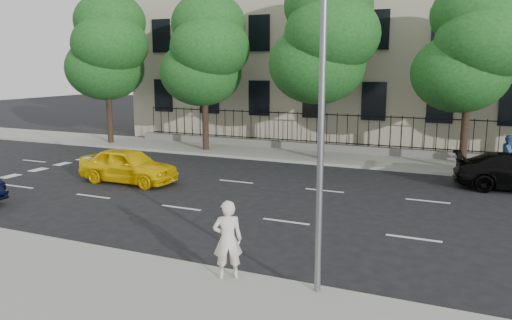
% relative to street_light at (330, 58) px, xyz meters
% --- Properties ---
extents(ground, '(120.00, 120.00, 0.00)m').
position_rel_street_light_xyz_m(ground, '(-2.50, 1.77, -5.15)').
color(ground, black).
rests_on(ground, ground).
extents(near_sidewalk, '(60.00, 4.00, 0.15)m').
position_rel_street_light_xyz_m(near_sidewalk, '(-2.50, -2.23, -5.07)').
color(near_sidewalk, gray).
rests_on(near_sidewalk, ground).
extents(far_sidewalk, '(60.00, 4.00, 0.15)m').
position_rel_street_light_xyz_m(far_sidewalk, '(-2.50, 15.77, -5.07)').
color(far_sidewalk, gray).
rests_on(far_sidewalk, ground).
extents(lane_markings, '(49.60, 4.62, 0.01)m').
position_rel_street_light_xyz_m(lane_markings, '(-2.50, 6.52, -5.14)').
color(lane_markings, silver).
rests_on(lane_markings, ground).
extents(crosswalk, '(0.50, 12.10, 0.01)m').
position_rel_street_light_xyz_m(crosswalk, '(-16.50, 6.37, -5.14)').
color(crosswalk, silver).
rests_on(crosswalk, ground).
extents(masonry_building, '(34.60, 12.11, 18.50)m').
position_rel_street_light_xyz_m(masonry_building, '(-2.50, 24.72, 3.87)').
color(masonry_building, '#B4AC8F').
rests_on(masonry_building, ground).
extents(iron_fence, '(30.00, 0.50, 2.20)m').
position_rel_street_light_xyz_m(iron_fence, '(-2.50, 17.47, -4.50)').
color(iron_fence, slate).
rests_on(iron_fence, far_sidewalk).
extents(street_light, '(0.25, 3.32, 8.05)m').
position_rel_street_light_xyz_m(street_light, '(0.00, 0.00, 0.00)').
color(street_light, slate).
rests_on(street_light, near_sidewalk).
extents(tree_a, '(5.71, 5.31, 9.39)m').
position_rel_street_light_xyz_m(tree_a, '(-18.46, 15.13, 0.98)').
color(tree_a, '#382619').
rests_on(tree_a, far_sidewalk).
extents(tree_b, '(5.53, 5.12, 8.97)m').
position_rel_street_light_xyz_m(tree_b, '(-11.46, 15.13, 0.69)').
color(tree_b, '#382619').
rests_on(tree_b, far_sidewalk).
extents(tree_c, '(5.89, 5.50, 9.80)m').
position_rel_street_light_xyz_m(tree_c, '(-4.46, 15.13, 1.26)').
color(tree_c, '#382619').
rests_on(tree_c, far_sidewalk).
extents(tree_d, '(5.34, 4.94, 8.84)m').
position_rel_street_light_xyz_m(tree_d, '(2.54, 15.13, 0.69)').
color(tree_d, '#382619').
rests_on(tree_d, far_sidewalk).
extents(yellow_taxi, '(4.46, 1.84, 1.51)m').
position_rel_street_light_xyz_m(yellow_taxi, '(-10.71, 6.75, -4.39)').
color(yellow_taxi, yellow).
rests_on(yellow_taxi, ground).
extents(woman_near, '(0.81, 0.72, 1.86)m').
position_rel_street_light_xyz_m(woman_near, '(-2.09, -0.71, -4.07)').
color(woman_near, silver).
rests_on(woman_near, near_sidewalk).
extents(pedestrian_far, '(0.90, 1.00, 1.71)m').
position_rel_street_light_xyz_m(pedestrian_far, '(4.46, 15.30, -4.14)').
color(pedestrian_far, '#305693').
rests_on(pedestrian_far, far_sidewalk).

